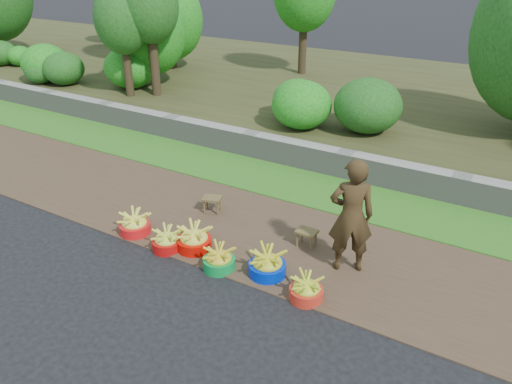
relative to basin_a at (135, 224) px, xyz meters
The scene contains 15 objects.
ground_plane 2.16m from the basin_a, ahead, with size 120.00×120.00×0.00m, color black.
dirt_shoulder 2.36m from the basin_a, 24.90° to the left, with size 80.00×2.50×0.02m, color #4A3726.
grass_verge 3.68m from the basin_a, 54.50° to the left, with size 80.00×1.50×0.04m, color #35791F.
retaining_wall 4.39m from the basin_a, 60.95° to the left, with size 80.00×0.35×0.55m, color gray.
earth_bank 9.00m from the basin_a, 76.29° to the left, with size 80.00×10.00×0.50m, color #3C3E1D.
vegetation 8.43m from the basin_a, 123.26° to the left, with size 28.71×7.07×4.47m.
basin_a is the anchor object (origin of this frame).
basin_b 0.77m from the basin_a, ahead, with size 0.46×0.46×0.35m.
basin_c 1.14m from the basin_a, ahead, with size 0.54×0.54×0.41m.
basin_d 1.75m from the basin_a, ahead, with size 0.48×0.48×0.36m.
basin_e 2.44m from the basin_a, ahead, with size 0.54×0.54×0.41m.
basin_f 3.15m from the basin_a, ahead, with size 0.46×0.46×0.34m.
stool_left 1.41m from the basin_a, 60.70° to the left, with size 0.38×0.34×0.28m.
stool_right 2.81m from the basin_a, 22.23° to the left, with size 0.32×0.24×0.28m.
vendor_woman 3.54m from the basin_a, 14.09° to the left, with size 0.63×0.41×1.73m, color black.
Camera 1 is at (3.18, -4.79, 4.31)m, focal length 35.00 mm.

